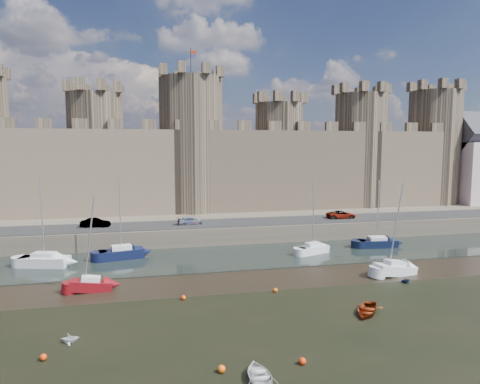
{
  "coord_description": "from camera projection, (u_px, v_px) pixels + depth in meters",
  "views": [
    {
      "loc": [
        -5.75,
        -27.19,
        13.86
      ],
      "look_at": [
        4.98,
        22.0,
        8.41
      ],
      "focal_mm": 32.0,
      "sensor_mm": 36.0,
      "label": 1
    }
  ],
  "objects": [
    {
      "name": "buoy_4",
      "position": [
        221.0,
        369.0,
        26.19
      ],
      "size": [
        0.49,
        0.49,
        0.49
      ],
      "primitive_type": "sphere",
      "color": "#FF5D0B",
      "rests_on": "ground"
    },
    {
      "name": "sailboat_1",
      "position": [
        122.0,
        253.0,
        52.37
      ],
      "size": [
        5.57,
        3.1,
        10.54
      ],
      "rotation": [
        0.0,
        0.0,
        0.21
      ],
      "color": "black",
      "rests_on": "ground"
    },
    {
      "name": "buoy_0",
      "position": [
        43.0,
        357.0,
        27.69
      ],
      "size": [
        0.45,
        0.45,
        0.45
      ],
      "primitive_type": "sphere",
      "color": "#F4380A",
      "rests_on": "ground"
    },
    {
      "name": "water_channel",
      "position": [
        197.0,
        259.0,
        52.43
      ],
      "size": [
        160.0,
        12.0,
        0.08
      ],
      "primitive_type": "cube",
      "color": "black",
      "rests_on": "ground"
    },
    {
      "name": "buoy_2",
      "position": [
        302.0,
        361.0,
        27.16
      ],
      "size": [
        0.47,
        0.47,
        0.47
      ],
      "primitive_type": "sphere",
      "color": "#F2340A",
      "rests_on": "ground"
    },
    {
      "name": "road",
      "position": [
        189.0,
        224.0,
        61.87
      ],
      "size": [
        160.0,
        7.0,
        0.1
      ],
      "primitive_type": "cube",
      "color": "black",
      "rests_on": "quay"
    },
    {
      "name": "car_1",
      "position": [
        95.0,
        223.0,
        59.59
      ],
      "size": [
        4.12,
        1.81,
        1.32
      ],
      "primitive_type": "imported",
      "rotation": [
        0.0,
        0.0,
        1.46
      ],
      "color": "gray",
      "rests_on": "quay"
    },
    {
      "name": "sailboat_0",
      "position": [
        44.0,
        260.0,
        49.04
      ],
      "size": [
        5.8,
        3.4,
        10.18
      ],
      "rotation": [
        0.0,
        0.0,
        -0.25
      ],
      "color": "silver",
      "rests_on": "ground"
    },
    {
      "name": "sailboat_5",
      "position": [
        395.0,
        268.0,
        46.02
      ],
      "size": [
        4.88,
        2.55,
        10.02
      ],
      "rotation": [
        0.0,
        0.0,
        0.17
      ],
      "color": "silver",
      "rests_on": "ground"
    },
    {
      "name": "dinghy_7",
      "position": [
        406.0,
        280.0,
        43.33
      ],
      "size": [
        1.15,
        1.0,
        0.58
      ],
      "primitive_type": "imported",
      "rotation": [
        1.57,
        0.0,
        1.62
      ],
      "color": "black",
      "rests_on": "ground"
    },
    {
      "name": "castle",
      "position": [
        177.0,
        158.0,
        74.36
      ],
      "size": [
        108.5,
        11.0,
        29.0
      ],
      "color": "#42382B",
      "rests_on": "quay"
    },
    {
      "name": "sailboat_2",
      "position": [
        313.0,
        248.0,
        54.89
      ],
      "size": [
        4.52,
        2.9,
        9.1
      ],
      "rotation": [
        0.0,
        0.0,
        0.32
      ],
      "color": "white",
      "rests_on": "ground"
    },
    {
      "name": "ground",
      "position": [
        237.0,
        350.0,
        29.12
      ],
      "size": [
        160.0,
        160.0,
        0.0
      ],
      "primitive_type": "plane",
      "color": "black",
      "rests_on": "ground"
    },
    {
      "name": "dinghy_4",
      "position": [
        367.0,
        311.0,
        35.17
      ],
      "size": [
        3.75,
        3.87,
        0.65
      ],
      "primitive_type": "imported",
      "rotation": [
        1.57,
        0.0,
        5.59
      ],
      "color": "maroon",
      "rests_on": "ground"
    },
    {
      "name": "dinghy_3",
      "position": [
        70.0,
        338.0,
        30.14
      ],
      "size": [
        1.49,
        1.34,
        0.7
      ],
      "primitive_type": "imported",
      "rotation": [
        1.57,
        0.0,
        1.41
      ],
      "color": "white",
      "rests_on": "ground"
    },
    {
      "name": "buoy_1",
      "position": [
        183.0,
        298.0,
        38.55
      ],
      "size": [
        0.44,
        0.44,
        0.44
      ],
      "primitive_type": "sphere",
      "color": "#FF420B",
      "rests_on": "ground"
    },
    {
      "name": "car_2",
      "position": [
        191.0,
        221.0,
        61.68
      ],
      "size": [
        4.03,
        2.0,
        1.12
      ],
      "primitive_type": "imported",
      "rotation": [
        0.0,
        0.0,
        1.68
      ],
      "color": "gray",
      "rests_on": "quay"
    },
    {
      "name": "sailboat_3",
      "position": [
        377.0,
        242.0,
        58.44
      ],
      "size": [
        5.44,
        2.6,
        9.19
      ],
      "rotation": [
        0.0,
        0.0,
        -0.11
      ],
      "color": "black",
      "rests_on": "ground"
    },
    {
      "name": "dinghy_2",
      "position": [
        260.0,
        376.0,
        25.22
      ],
      "size": [
        2.13,
        2.97,
        0.61
      ],
      "primitive_type": "imported",
      "rotation": [
        1.57,
        0.0,
        3.14
      ],
      "color": "silver",
      "rests_on": "ground"
    },
    {
      "name": "quay",
      "position": [
        177.0,
        208.0,
        87.27
      ],
      "size": [
        160.0,
        60.0,
        2.5
      ],
      "primitive_type": "cube",
      "color": "#4C443A",
      "rests_on": "ground"
    },
    {
      "name": "sailboat_4",
      "position": [
        91.0,
        284.0,
        40.92
      ],
      "size": [
        3.97,
        1.79,
        9.05
      ],
      "rotation": [
        0.0,
        0.0,
        0.07
      ],
      "color": "maroon",
      "rests_on": "ground"
    },
    {
      "name": "buoy_3",
      "position": [
        275.0,
        290.0,
        40.58
      ],
      "size": [
        0.44,
        0.44,
        0.44
      ],
      "primitive_type": "sphere",
      "color": "#FA600B",
      "rests_on": "ground"
    },
    {
      "name": "car_3",
      "position": [
        341.0,
        215.0,
        66.82
      ],
      "size": [
        4.62,
        2.26,
        1.26
      ],
      "primitive_type": "imported",
      "rotation": [
        0.0,
        0.0,
        1.54
      ],
      "color": "gray",
      "rests_on": "quay"
    }
  ]
}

